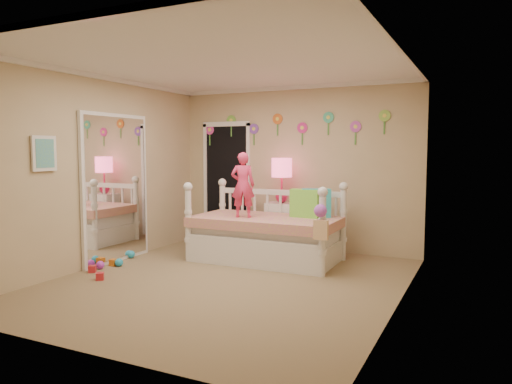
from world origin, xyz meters
The scene contains 18 objects.
floor centered at (0.00, 0.00, 0.00)m, with size 4.00×4.50×0.01m, color #7F684C.
ceiling centered at (0.00, 0.00, 2.60)m, with size 4.00×4.50×0.01m, color white.
back_wall centered at (0.00, 2.25, 1.30)m, with size 4.00×0.01×2.60m, color tan.
left_wall centered at (-2.00, 0.00, 1.30)m, with size 0.01×4.50×2.60m, color tan.
right_wall centered at (2.00, 0.00, 1.30)m, with size 0.01×4.50×2.60m, color tan.
crown_molding centered at (0.00, 0.00, 2.57)m, with size 4.00×4.50×0.06m, color white, non-canonical shape.
daybed centered at (-0.05, 1.25, 0.57)m, with size 2.11×1.13×1.14m, color white, non-canonical shape.
pillow_turquoise centered at (0.61, 1.51, 0.84)m, with size 0.41×0.14×0.41m, color #27C4BF.
pillow_lime centered at (0.47, 1.44, 0.84)m, with size 0.42×0.16×0.40m, color #7AD942.
child centered at (-0.33, 1.05, 1.10)m, with size 0.34×0.22×0.92m, color #F33766.
nightstand centered at (-0.11, 1.97, 0.38)m, with size 0.46×0.35×0.76m, color white.
table_lamp centered at (-0.11, 1.97, 1.23)m, with size 0.32×0.32×0.70m.
closet_doorway centered at (-1.25, 2.23, 1.03)m, with size 0.90×0.04×2.07m, color black.
flower_decals centered at (-0.09, 2.24, 1.94)m, with size 3.40×0.02×0.50m, color #B2668C, non-canonical shape.
mirror_closet centered at (-1.96, 0.30, 1.05)m, with size 0.07×1.30×2.10m, color white.
wall_picture centered at (-1.97, -0.90, 1.55)m, with size 0.05×0.34×0.42m, color white.
hanging_bag centered at (0.95, 0.64, 0.70)m, with size 0.20×0.16×0.36m, color beige, non-canonical shape.
toy_scatter centered at (-1.75, -0.08, 0.06)m, with size 0.80×1.30×0.11m, color #996666, non-canonical shape.
Camera 1 is at (2.77, -4.95, 1.59)m, focal length 33.69 mm.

